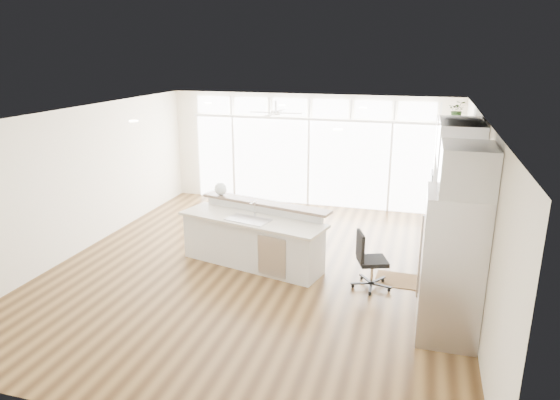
# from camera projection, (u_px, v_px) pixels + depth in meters

# --- Properties ---
(floor) EXTENTS (7.00, 8.00, 0.02)m
(floor) POSITION_uv_depth(u_px,v_px,m) (258.00, 268.00, 8.82)
(floor) COLOR #462E15
(floor) RESTS_ON ground
(ceiling) EXTENTS (7.00, 8.00, 0.02)m
(ceiling) POSITION_uv_depth(u_px,v_px,m) (256.00, 114.00, 8.04)
(ceiling) COLOR white
(ceiling) RESTS_ON wall_back
(wall_back) EXTENTS (7.00, 0.04, 2.70)m
(wall_back) POSITION_uv_depth(u_px,v_px,m) (310.00, 150.00, 12.11)
(wall_back) COLOR white
(wall_back) RESTS_ON floor
(wall_front) EXTENTS (7.00, 0.04, 2.70)m
(wall_front) POSITION_uv_depth(u_px,v_px,m) (124.00, 306.00, 4.75)
(wall_front) COLOR white
(wall_front) RESTS_ON floor
(wall_left) EXTENTS (0.04, 8.00, 2.70)m
(wall_left) POSITION_uv_depth(u_px,v_px,m) (80.00, 180.00, 9.36)
(wall_left) COLOR white
(wall_left) RESTS_ON floor
(wall_right) EXTENTS (0.04, 8.00, 2.70)m
(wall_right) POSITION_uv_depth(u_px,v_px,m) (478.00, 212.00, 7.50)
(wall_right) COLOR white
(wall_right) RESTS_ON floor
(glass_wall) EXTENTS (5.80, 0.06, 2.08)m
(glass_wall) POSITION_uv_depth(u_px,v_px,m) (309.00, 163.00, 12.14)
(glass_wall) COLOR silver
(glass_wall) RESTS_ON wall_back
(transom_row) EXTENTS (5.90, 0.06, 0.40)m
(transom_row) POSITION_uv_depth(u_px,v_px,m) (310.00, 108.00, 11.76)
(transom_row) COLOR silver
(transom_row) RESTS_ON wall_back
(desk_window) EXTENTS (0.04, 0.85, 0.85)m
(desk_window) POSITION_uv_depth(u_px,v_px,m) (475.00, 194.00, 7.73)
(desk_window) COLOR white
(desk_window) RESTS_ON wall_right
(ceiling_fan) EXTENTS (1.16, 1.16, 0.32)m
(ceiling_fan) POSITION_uv_depth(u_px,v_px,m) (276.00, 108.00, 10.81)
(ceiling_fan) COLOR white
(ceiling_fan) RESTS_ON ceiling
(recessed_lights) EXTENTS (3.40, 3.00, 0.02)m
(recessed_lights) POSITION_uv_depth(u_px,v_px,m) (260.00, 114.00, 8.23)
(recessed_lights) COLOR #EEE1CA
(recessed_lights) RESTS_ON ceiling
(oven_cabinet) EXTENTS (0.64, 1.20, 2.50)m
(oven_cabinet) POSITION_uv_depth(u_px,v_px,m) (450.00, 187.00, 9.27)
(oven_cabinet) COLOR silver
(oven_cabinet) RESTS_ON floor
(desk_nook) EXTENTS (0.72, 1.30, 0.76)m
(desk_nook) POSITION_uv_depth(u_px,v_px,m) (445.00, 261.00, 8.16)
(desk_nook) COLOR silver
(desk_nook) RESTS_ON floor
(upper_cabinets) EXTENTS (0.64, 1.30, 0.64)m
(upper_cabinets) POSITION_uv_depth(u_px,v_px,m) (460.00, 142.00, 7.58)
(upper_cabinets) COLOR silver
(upper_cabinets) RESTS_ON wall_right
(refrigerator) EXTENTS (0.76, 0.90, 2.00)m
(refrigerator) POSITION_uv_depth(u_px,v_px,m) (452.00, 266.00, 6.46)
(refrigerator) COLOR #B9B9BE
(refrigerator) RESTS_ON floor
(fridge_cabinet) EXTENTS (0.64, 0.90, 0.60)m
(fridge_cabinet) POSITION_uv_depth(u_px,v_px,m) (467.00, 169.00, 6.07)
(fridge_cabinet) COLOR silver
(fridge_cabinet) RESTS_ON wall_right
(framed_photos) EXTENTS (0.06, 0.22, 0.80)m
(framed_photos) POSITION_uv_depth(u_px,v_px,m) (471.00, 193.00, 8.34)
(framed_photos) COLOR black
(framed_photos) RESTS_ON wall_right
(kitchen_island) EXTENTS (2.84, 1.62, 1.06)m
(kitchen_island) POSITION_uv_depth(u_px,v_px,m) (252.00, 237.00, 8.79)
(kitchen_island) COLOR silver
(kitchen_island) RESTS_ON floor
(rug) EXTENTS (0.85, 0.62, 0.01)m
(rug) POSITION_uv_depth(u_px,v_px,m) (401.00, 280.00, 8.32)
(rug) COLOR #3A2412
(rug) RESTS_ON floor
(office_chair) EXTENTS (0.61, 0.59, 0.94)m
(office_chair) POSITION_uv_depth(u_px,v_px,m) (373.00, 260.00, 7.95)
(office_chair) COLOR black
(office_chair) RESTS_ON floor
(fishbowl) EXTENTS (0.29, 0.29, 0.24)m
(fishbowl) POSITION_uv_depth(u_px,v_px,m) (221.00, 189.00, 9.39)
(fishbowl) COLOR silver
(fishbowl) RESTS_ON kitchen_island
(monitor) EXTENTS (0.08, 0.42, 0.35)m
(monitor) POSITION_uv_depth(u_px,v_px,m) (443.00, 229.00, 8.02)
(monitor) COLOR black
(monitor) RESTS_ON desk_nook
(keyboard) EXTENTS (0.13, 0.30, 0.01)m
(keyboard) POSITION_uv_depth(u_px,v_px,m) (431.00, 237.00, 8.11)
(keyboard) COLOR silver
(keyboard) RESTS_ON desk_nook
(potted_plant) EXTENTS (0.31, 0.35, 0.26)m
(potted_plant) POSITION_uv_depth(u_px,v_px,m) (457.00, 112.00, 8.88)
(potted_plant) COLOR #365B27
(potted_plant) RESTS_ON oven_cabinet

